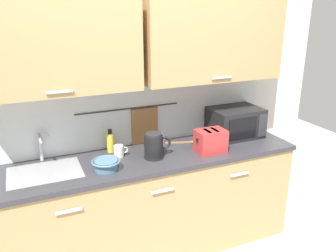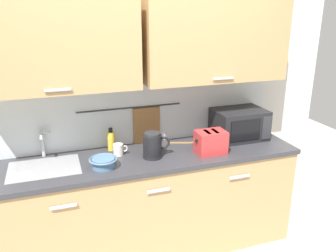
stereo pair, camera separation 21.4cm
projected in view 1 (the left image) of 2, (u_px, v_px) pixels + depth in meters
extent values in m
cube|color=tan|center=(149.00, 206.00, 2.96)|extent=(2.50, 0.60, 0.86)
cube|color=#B7B7BC|center=(69.00, 211.00, 2.33)|extent=(0.18, 0.02, 0.02)
cube|color=#B7B7BC|center=(163.00, 191.00, 2.59)|extent=(0.18, 0.02, 0.02)
cube|color=#B7B7BC|center=(240.00, 174.00, 2.85)|extent=(0.18, 0.02, 0.02)
cube|color=#333338|center=(148.00, 158.00, 2.82)|extent=(2.53, 0.63, 0.04)
cube|color=#9EA0A5|center=(46.00, 178.00, 2.54)|extent=(0.52, 0.38, 0.09)
cube|color=silver|center=(134.00, 104.00, 2.98)|extent=(3.70, 0.06, 2.50)
cube|color=silver|center=(135.00, 114.00, 2.98)|extent=(2.50, 0.01, 0.55)
cube|color=tan|center=(52.00, 44.00, 2.40)|extent=(1.22, 0.33, 0.70)
cube|color=#B7B7BC|center=(60.00, 92.00, 2.34)|extent=(0.18, 0.01, 0.02)
cube|color=tan|center=(212.00, 38.00, 2.88)|extent=(1.22, 0.33, 0.70)
cube|color=#B7B7BC|center=(222.00, 77.00, 2.82)|extent=(0.18, 0.01, 0.02)
cylinder|color=#333338|center=(129.00, 109.00, 2.93)|extent=(0.90, 0.01, 0.01)
cube|color=olive|center=(145.00, 127.00, 3.03)|extent=(0.24, 0.02, 0.34)
cylinder|color=#B2B5BA|center=(41.00, 147.00, 2.69)|extent=(0.03, 0.03, 0.22)
cylinder|color=#B2B5BA|center=(40.00, 139.00, 2.59)|extent=(0.02, 0.16, 0.02)
cube|color=#B2B5BA|center=(45.00, 136.00, 2.68)|extent=(0.07, 0.02, 0.01)
cube|color=black|center=(235.00, 122.00, 3.20)|extent=(0.46, 0.34, 0.27)
cube|color=black|center=(243.00, 128.00, 3.04)|extent=(0.29, 0.01, 0.18)
cube|color=#2D2D33|center=(263.00, 125.00, 3.12)|extent=(0.09, 0.01, 0.21)
cylinder|color=black|center=(154.00, 157.00, 2.77)|extent=(0.16, 0.16, 0.02)
cylinder|color=black|center=(154.00, 146.00, 2.74)|extent=(0.15, 0.15, 0.17)
cylinder|color=#262628|center=(153.00, 134.00, 2.71)|extent=(0.13, 0.13, 0.02)
torus|color=black|center=(164.00, 143.00, 2.78)|extent=(0.11, 0.02, 0.11)
cylinder|color=yellow|center=(110.00, 143.00, 2.87)|extent=(0.06, 0.06, 0.16)
cylinder|color=black|center=(110.00, 132.00, 2.83)|extent=(0.03, 0.03, 0.04)
cylinder|color=silver|center=(119.00, 151.00, 2.78)|extent=(0.08, 0.08, 0.09)
torus|color=silver|center=(125.00, 150.00, 2.80)|extent=(0.06, 0.01, 0.06)
cylinder|color=#4C7093|center=(106.00, 165.00, 2.56)|extent=(0.17, 0.17, 0.07)
torus|color=#4C7093|center=(106.00, 161.00, 2.55)|extent=(0.21, 0.21, 0.01)
cube|color=red|center=(211.00, 141.00, 2.86)|extent=(0.24, 0.17, 0.19)
cube|color=black|center=(207.00, 131.00, 2.82)|extent=(0.03, 0.12, 0.01)
cube|color=black|center=(215.00, 130.00, 2.85)|extent=(0.03, 0.12, 0.01)
cube|color=black|center=(197.00, 140.00, 2.80)|extent=(0.02, 0.02, 0.02)
cube|color=#9E7042|center=(178.00, 142.00, 3.07)|extent=(0.21, 0.09, 0.01)
ellipsoid|color=#9E7042|center=(193.00, 142.00, 3.09)|extent=(0.07, 0.06, 0.01)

